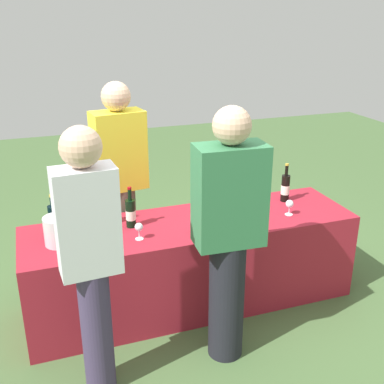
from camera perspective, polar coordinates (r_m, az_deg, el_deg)
The scene contains 18 objects.
ground_plane at distance 4.04m, azimuth -0.00°, elevation -12.98°, with size 12.00×12.00×0.00m, color #476638.
tasting_table at distance 3.85m, azimuth -0.00°, elevation -8.52°, with size 2.59×0.72×0.72m, color maroon.
wine_bottle_0 at distance 3.58m, azimuth -16.30°, elevation -3.23°, with size 0.08×0.08×0.31m.
wine_bottle_1 at distance 3.57m, azimuth -12.62°, elevation -2.97°, with size 0.07×0.07×0.31m.
wine_bottle_2 at distance 3.66m, azimuth -10.35°, elevation -2.31°, with size 0.08×0.08×0.30m.
wine_bottle_3 at distance 3.59m, azimuth -7.41°, elevation -2.51°, with size 0.08×0.08×0.32m.
wine_bottle_4 at distance 3.87m, azimuth 5.13°, elevation -0.62°, with size 0.07×0.07×0.31m.
wine_bottle_5 at distance 3.94m, azimuth 6.40°, elevation -0.23°, with size 0.07×0.07×0.31m.
wine_bottle_6 at distance 4.11m, azimuth 11.19°, elevation 0.51°, with size 0.07×0.07×0.34m.
wine_glass_0 at distance 3.41m, azimuth -14.33°, elevation -4.60°, with size 0.07×0.07×0.14m.
wine_glass_1 at distance 3.40m, azimuth -6.42°, elevation -4.31°, with size 0.06×0.06×0.13m.
wine_glass_2 at distance 3.47m, azimuth 0.59°, elevation -3.44°, with size 0.07×0.07×0.14m.
wine_glass_3 at distance 3.85m, azimuth 11.69°, elevation -1.49°, with size 0.06×0.06×0.13m.
ice_bucket at distance 3.44m, azimuth -15.74°, elevation -4.49°, with size 0.21×0.21×0.20m, color silver.
server_pouring at distance 3.98m, azimuth -8.60°, elevation 1.64°, with size 0.45×0.29×1.75m.
guest_0 at distance 2.80m, azimuth -12.18°, elevation -7.39°, with size 0.36×0.23×1.71m.
guest_1 at distance 3.03m, azimuth 4.44°, elevation -4.77°, with size 0.45×0.27×1.75m.
menu_board at distance 4.97m, azimuth 6.28°, elevation -0.41°, with size 0.44×0.03×0.89m, color white.
Camera 1 is at (-1.10, -3.15, 2.28)m, focal length 44.21 mm.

